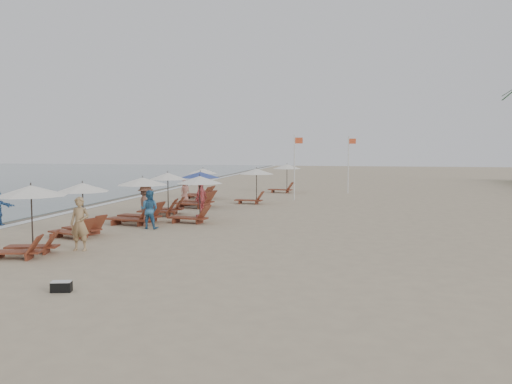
% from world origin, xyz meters
% --- Properties ---
extents(ground, '(160.00, 160.00, 0.00)m').
position_xyz_m(ground, '(0.00, 0.00, 0.00)').
color(ground, tan).
rests_on(ground, ground).
extents(wet_sand_band, '(3.20, 140.00, 0.01)m').
position_xyz_m(wet_sand_band, '(-12.50, 10.00, 0.00)').
color(wet_sand_band, '#6B5E4C').
rests_on(wet_sand_band, ground).
extents(foam_line, '(0.50, 140.00, 0.02)m').
position_xyz_m(foam_line, '(-11.20, 10.00, 0.01)').
color(foam_line, white).
rests_on(foam_line, ground).
extents(lounger_station_0, '(2.50, 2.36, 2.37)m').
position_xyz_m(lounger_station_0, '(-6.19, -3.89, 1.34)').
color(lounger_station_0, brown).
rests_on(lounger_station_0, ground).
extents(lounger_station_1, '(2.46, 2.25, 2.18)m').
position_xyz_m(lounger_station_1, '(-6.56, 0.03, 1.13)').
color(lounger_station_1, brown).
rests_on(lounger_station_1, ground).
extents(lounger_station_2, '(2.84, 2.42, 2.18)m').
position_xyz_m(lounger_station_2, '(-5.72, 3.92, 1.07)').
color(lounger_station_2, brown).
rests_on(lounger_station_2, ground).
extents(lounger_station_3, '(2.54, 2.09, 2.25)m').
position_xyz_m(lounger_station_3, '(-5.65, 7.12, 1.02)').
color(lounger_station_3, brown).
rests_on(lounger_station_3, ground).
extents(lounger_station_4, '(2.83, 2.44, 2.13)m').
position_xyz_m(lounger_station_4, '(-5.04, 10.95, 1.05)').
color(lounger_station_4, brown).
rests_on(lounger_station_4, ground).
extents(lounger_station_5, '(2.47, 2.10, 2.10)m').
position_xyz_m(lounger_station_5, '(-6.42, 16.22, 1.04)').
color(lounger_station_5, brown).
rests_on(lounger_station_5, ground).
extents(inland_station_0, '(2.67, 2.24, 2.22)m').
position_xyz_m(inland_station_0, '(-3.13, 4.69, 1.40)').
color(inland_station_0, brown).
rests_on(inland_station_0, ground).
extents(inland_station_1, '(2.53, 2.24, 2.22)m').
position_xyz_m(inland_station_1, '(-2.06, 13.63, 1.48)').
color(inland_station_1, brown).
rests_on(inland_station_1, ground).
extents(inland_station_2, '(2.64, 2.24, 2.22)m').
position_xyz_m(inland_station_2, '(-1.29, 22.00, 1.42)').
color(inland_station_2, brown).
rests_on(inland_station_2, ground).
extents(beachgoer_near, '(0.71, 0.48, 1.89)m').
position_xyz_m(beachgoer_near, '(-5.00, -2.67, 0.95)').
color(beachgoer_near, '#A08057').
rests_on(beachgoer_near, ground).
extents(beachgoer_mid_a, '(0.84, 0.66, 1.71)m').
position_xyz_m(beachgoer_mid_a, '(-4.55, 2.52, 0.85)').
color(beachgoer_mid_a, '#306590').
rests_on(beachgoer_mid_a, ground).
extents(beachgoer_mid_b, '(1.18, 1.40, 1.89)m').
position_xyz_m(beachgoer_mid_b, '(-5.05, 3.32, 0.94)').
color(beachgoer_mid_b, brown).
rests_on(beachgoer_mid_b, ground).
extents(beachgoer_far_a, '(0.67, 1.14, 1.83)m').
position_xyz_m(beachgoer_far_a, '(-3.49, 6.86, 0.91)').
color(beachgoer_far_a, '#CE5256').
rests_on(beachgoer_far_a, ground).
extents(beachgoer_far_b, '(0.77, 0.86, 1.48)m').
position_xyz_m(beachgoer_far_b, '(-6.59, 13.48, 0.74)').
color(beachgoer_far_b, '#A66A5A').
rests_on(beachgoer_far_b, ground).
extents(duffel_bag, '(0.55, 0.37, 0.28)m').
position_xyz_m(duffel_bag, '(-2.72, -7.68, 0.14)').
color(duffel_bag, black).
rests_on(duffel_bag, ground).
extents(flag_pole_near, '(0.60, 0.08, 4.43)m').
position_xyz_m(flag_pole_near, '(0.24, 16.27, 2.46)').
color(flag_pole_near, silver).
rests_on(flag_pole_near, ground).
extents(flag_pole_far, '(0.60, 0.08, 4.43)m').
position_xyz_m(flag_pole_far, '(3.68, 22.25, 2.46)').
color(flag_pole_far, silver).
rests_on(flag_pole_far, ground).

